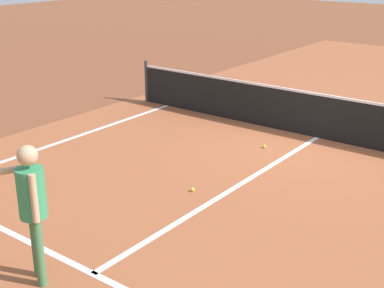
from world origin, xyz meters
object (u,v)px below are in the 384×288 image
(tennis_ball_near_net, at_px, (264,146))
(tennis_ball_mid_court, at_px, (193,190))
(net, at_px, (319,115))
(player_near, at_px, (29,199))

(tennis_ball_near_net, distance_m, tennis_ball_mid_court, 2.52)
(net, xyz_separation_m, player_near, (-0.42, -6.89, 0.59))
(player_near, relative_size, tennis_ball_near_net, 26.22)
(player_near, relative_size, tennis_ball_mid_court, 26.22)
(player_near, bearing_deg, tennis_ball_mid_court, 90.99)
(tennis_ball_mid_court, bearing_deg, net, 82.77)
(player_near, xyz_separation_m, tennis_ball_mid_court, (-0.05, 3.15, -1.05))
(net, distance_m, tennis_ball_near_net, 1.43)
(net, relative_size, player_near, 5.61)
(player_near, height_order, tennis_ball_mid_court, player_near)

